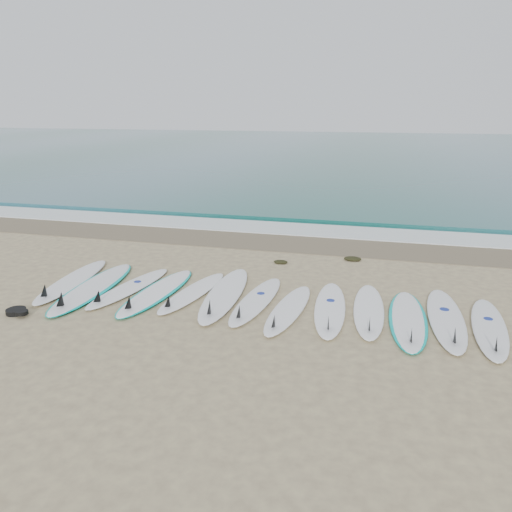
% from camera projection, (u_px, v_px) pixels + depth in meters
% --- Properties ---
extents(ground, '(120.00, 120.00, 0.00)m').
position_uv_depth(ground, '(257.00, 303.00, 8.75)').
color(ground, tan).
extents(ocean, '(120.00, 55.00, 0.03)m').
position_uv_depth(ocean, '(360.00, 150.00, 38.87)').
color(ocean, '#1F5B5E').
rests_on(ocean, ground).
extents(wet_sand_band, '(120.00, 1.80, 0.01)m').
position_uv_depth(wet_sand_band, '(298.00, 243.00, 12.55)').
color(wet_sand_band, brown).
rests_on(wet_sand_band, ground).
extents(foam_band, '(120.00, 1.40, 0.04)m').
position_uv_depth(foam_band, '(306.00, 230.00, 13.85)').
color(foam_band, silver).
rests_on(foam_band, ground).
extents(wave_crest, '(120.00, 1.00, 0.10)m').
position_uv_depth(wave_crest, '(314.00, 218.00, 15.23)').
color(wave_crest, '#1F5B5E').
rests_on(wave_crest, ground).
extents(surfboard_0, '(0.81, 2.70, 0.34)m').
position_uv_depth(surfboard_0, '(71.00, 281.00, 9.68)').
color(surfboard_0, white).
rests_on(surfboard_0, ground).
extents(surfboard_1, '(0.86, 2.94, 0.37)m').
position_uv_depth(surfboard_1, '(92.00, 288.00, 9.34)').
color(surfboard_1, silver).
rests_on(surfboard_1, ground).
extents(surfboard_2, '(0.86, 2.46, 0.31)m').
position_uv_depth(surfboard_2, '(128.00, 288.00, 9.33)').
color(surfboard_2, white).
rests_on(surfboard_2, ground).
extents(surfboard_3, '(0.79, 2.64, 0.33)m').
position_uv_depth(surfboard_3, '(156.00, 292.00, 9.14)').
color(surfboard_3, white).
rests_on(surfboard_3, ground).
extents(surfboard_4, '(0.80, 2.35, 0.30)m').
position_uv_depth(surfboard_4, '(191.00, 293.00, 9.10)').
color(surfboard_4, white).
rests_on(surfboard_4, ground).
extents(surfboard_5, '(0.80, 2.90, 0.37)m').
position_uv_depth(surfboard_5, '(224.00, 294.00, 8.99)').
color(surfboard_5, white).
rests_on(surfboard_5, ground).
extents(surfboard_6, '(0.68, 2.46, 0.31)m').
position_uv_depth(surfboard_6, '(255.00, 301.00, 8.71)').
color(surfboard_6, white).
rests_on(surfboard_6, ground).
extents(surfboard_7, '(0.68, 2.34, 0.30)m').
position_uv_depth(surfboard_7, '(288.00, 310.00, 8.35)').
color(surfboard_7, white).
rests_on(surfboard_7, ground).
extents(surfboard_8, '(0.71, 2.52, 0.32)m').
position_uv_depth(surfboard_8, '(330.00, 309.00, 8.37)').
color(surfboard_8, white).
rests_on(surfboard_8, ground).
extents(surfboard_9, '(0.62, 2.46, 0.31)m').
position_uv_depth(surfboard_9, '(369.00, 310.00, 8.31)').
color(surfboard_9, white).
rests_on(surfboard_9, ground).
extents(surfboard_10, '(0.63, 2.49, 0.32)m').
position_uv_depth(surfboard_10, '(408.00, 319.00, 7.97)').
color(surfboard_10, white).
rests_on(surfboard_10, ground).
extents(surfboard_11, '(0.58, 2.65, 0.34)m').
position_uv_depth(surfboard_11, '(447.00, 319.00, 7.96)').
color(surfboard_11, white).
rests_on(surfboard_11, ground).
extents(surfboard_12, '(0.71, 2.47, 0.31)m').
position_uv_depth(surfboard_12, '(490.00, 328.00, 7.65)').
color(surfboard_12, white).
rests_on(surfboard_12, ground).
extents(seaweed_near, '(0.31, 0.24, 0.06)m').
position_uv_depth(seaweed_near, '(281.00, 262.00, 10.97)').
color(seaweed_near, black).
rests_on(seaweed_near, ground).
extents(seaweed_far, '(0.39, 0.30, 0.08)m').
position_uv_depth(seaweed_far, '(353.00, 259.00, 11.17)').
color(seaweed_far, black).
rests_on(seaweed_far, ground).
extents(leash_coil, '(0.46, 0.36, 0.11)m').
position_uv_depth(leash_coil, '(17.00, 311.00, 8.28)').
color(leash_coil, black).
rests_on(leash_coil, ground).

